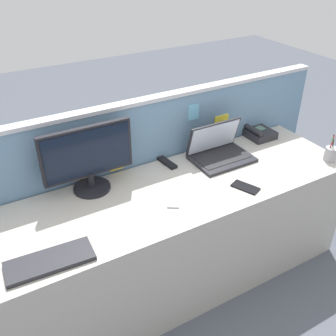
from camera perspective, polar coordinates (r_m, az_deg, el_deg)
The scene contains 11 objects.
ground_plane at distance 2.66m, azimuth 0.56°, elevation -15.93°, with size 10.00×10.00×0.00m, color #4C515B.
desk at distance 2.41m, azimuth 0.60°, elevation -10.23°, with size 2.24×0.66×0.71m, color #ADA89E.
cubicle_divider at distance 2.54m, azimuth -3.60°, elevation -1.80°, with size 2.65×0.08×1.13m.
desktop_monitor at distance 2.13m, azimuth -11.69°, elevation 1.64°, with size 0.51×0.21×0.38m.
laptop at distance 2.49m, azimuth 7.46°, elevation 2.63°, with size 0.37×0.27×0.23m.
desk_phone at distance 2.80m, azimuth 13.22°, elevation 5.00°, with size 0.18×0.18×0.09m.
keyboard_main at distance 1.83m, azimuth -16.97°, elevation -12.94°, with size 0.38×0.15×0.02m, color #232328.
pen_cup at distance 2.65m, azimuth 22.79°, elevation 1.95°, with size 0.08×0.08×0.17m.
cell_phone_silver_slab at distance 2.10m, azimuth 0.80°, elevation -4.76°, with size 0.06×0.13×0.01m, color #B7BAC1.
cell_phone_black_slab at distance 2.24m, azimuth 11.30°, elevation -2.78°, with size 0.08×0.15×0.01m, color black.
tv_remote at distance 2.42m, azimuth -0.22°, elevation 0.86°, with size 0.04×0.17×0.02m, color black.
Camera 1 is at (-0.91, -1.54, 1.97)m, focal length 41.48 mm.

